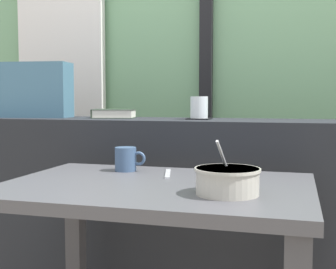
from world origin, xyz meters
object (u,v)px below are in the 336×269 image
(juice_glass, at_px, (199,108))
(throw_pillow, at_px, (37,90))
(coaster_square, at_px, (199,119))
(breakfast_table, at_px, (157,224))
(soup_bowl, at_px, (227,181))
(closed_book, at_px, (114,114))
(ceramic_mug, at_px, (126,159))
(fork_utensil, at_px, (168,174))

(juice_glass, relative_size, throw_pillow, 0.29)
(coaster_square, xyz_separation_m, throw_pillow, (-0.79, -0.01, 0.13))
(breakfast_table, relative_size, soup_bowl, 5.24)
(juice_glass, bearing_deg, coaster_square, 180.00)
(closed_book, bearing_deg, soup_bowl, -50.00)
(throw_pillow, height_order, ceramic_mug, throw_pillow)
(soup_bowl, bearing_deg, ceramic_mug, 143.33)
(fork_utensil, bearing_deg, ceramic_mug, 153.54)
(closed_book, relative_size, ceramic_mug, 1.92)
(breakfast_table, bearing_deg, soup_bowl, -23.99)
(juice_glass, distance_m, fork_utensil, 0.51)
(coaster_square, relative_size, fork_utensil, 0.59)
(closed_book, height_order, soup_bowl, closed_book)
(closed_book, relative_size, throw_pillow, 0.68)
(breakfast_table, bearing_deg, coaster_square, 89.92)
(coaster_square, bearing_deg, breakfast_table, -90.08)
(coaster_square, height_order, closed_book, closed_book)
(coaster_square, relative_size, juice_glass, 1.06)
(coaster_square, xyz_separation_m, closed_book, (-0.41, 0.04, 0.02))
(throw_pillow, bearing_deg, fork_utensil, -30.14)
(juice_glass, distance_m, soup_bowl, 0.78)
(fork_utensil, bearing_deg, juice_glass, 74.28)
(fork_utensil, relative_size, ceramic_mug, 1.50)
(breakfast_table, height_order, juice_glass, juice_glass)
(closed_book, bearing_deg, coaster_square, -6.01)
(throw_pillow, distance_m, fork_utensil, 0.94)
(closed_book, distance_m, ceramic_mug, 0.54)
(breakfast_table, xyz_separation_m, fork_utensil, (-0.01, 0.16, 0.13))
(juice_glass, bearing_deg, closed_book, 173.99)
(soup_bowl, xyz_separation_m, ceramic_mug, (-0.41, 0.30, 0.01))
(breakfast_table, bearing_deg, throw_pillow, 142.00)
(breakfast_table, distance_m, ceramic_mug, 0.31)
(coaster_square, relative_size, throw_pillow, 0.31)
(soup_bowl, xyz_separation_m, fork_utensil, (-0.24, 0.27, -0.03))
(coaster_square, distance_m, soup_bowl, 0.77)
(juice_glass, relative_size, ceramic_mug, 0.83)
(juice_glass, xyz_separation_m, ceramic_mug, (-0.18, -0.42, -0.17))
(throw_pillow, xyz_separation_m, soup_bowl, (1.02, -0.72, -0.26))
(coaster_square, relative_size, soup_bowl, 0.56)
(closed_book, bearing_deg, fork_utensil, -51.22)
(breakfast_table, relative_size, closed_book, 4.30)
(fork_utensil, bearing_deg, closed_book, 114.47)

